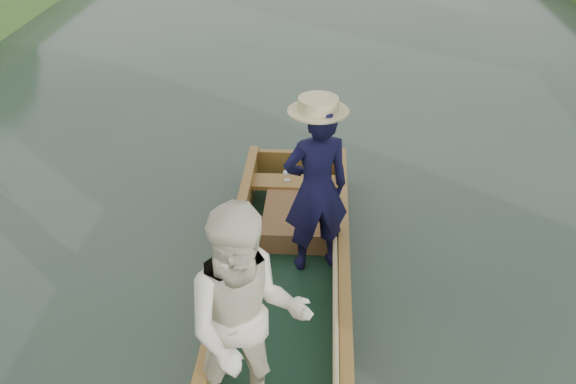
{
  "coord_description": "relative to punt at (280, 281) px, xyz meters",
  "views": [
    {
      "loc": [
        0.29,
        -4.2,
        3.8
      ],
      "look_at": [
        0.0,
        0.6,
        0.95
      ],
      "focal_mm": 40.0,
      "sensor_mm": 36.0,
      "label": 1
    }
  ],
  "objects": [
    {
      "name": "ground",
      "position": [
        0.01,
        0.24,
        -0.63
      ],
      "size": [
        120.0,
        120.0,
        0.0
      ],
      "primitive_type": "plane",
      "color": "#283D30",
      "rests_on": "ground"
    },
    {
      "name": "punt",
      "position": [
        0.0,
        0.0,
        0.0
      ],
      "size": [
        1.25,
        5.0,
        1.84
      ],
      "color": "#13311F",
      "rests_on": "ground"
    }
  ]
}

